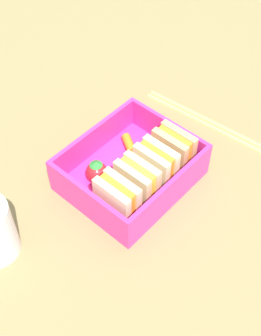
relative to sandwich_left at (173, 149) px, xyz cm
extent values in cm
cube|color=olive|center=(5.67, -2.84, -5.01)|extent=(120.00, 120.00, 2.00)
cube|color=#E22E93|center=(5.67, -2.84, -3.41)|extent=(16.92, 14.42, 1.20)
cube|color=#E22E93|center=(5.67, 4.07, -0.58)|extent=(16.92, 0.60, 4.46)
cube|color=#E22E93|center=(5.67, -9.75, -0.58)|extent=(16.92, 0.60, 4.46)
cube|color=#E22E93|center=(-2.49, -2.84, -0.58)|extent=(0.60, 13.22, 4.46)
cube|color=#E22E93|center=(13.83, -2.84, -0.58)|extent=(0.60, 13.22, 4.46)
cube|color=tan|center=(-0.99, 0.00, 0.00)|extent=(0.99, 5.68, 5.63)
cube|color=orange|center=(0.00, 0.00, 0.00)|extent=(0.99, 5.23, 5.18)
cube|color=tan|center=(0.99, 0.00, 0.00)|extent=(0.99, 5.68, 5.63)
cube|color=beige|center=(2.79, 0.00, 0.00)|extent=(0.99, 5.68, 5.63)
cube|color=orange|center=(3.78, 0.00, 0.00)|extent=(0.99, 5.23, 5.18)
cube|color=beige|center=(4.77, 0.00, 0.00)|extent=(0.99, 5.68, 5.63)
cube|color=#D6BB85|center=(6.57, 0.00, 0.00)|extent=(0.99, 5.68, 5.63)
cube|color=yellow|center=(7.56, 0.00, 0.00)|extent=(0.99, 5.23, 5.18)
cube|color=#D6BB85|center=(8.55, 0.00, 0.00)|extent=(0.99, 5.68, 5.63)
cube|color=beige|center=(10.35, 0.00, 0.00)|extent=(0.99, 5.68, 5.63)
cube|color=orange|center=(11.34, 0.00, 0.00)|extent=(0.99, 5.23, 5.18)
cube|color=beige|center=(12.33, 0.00, 0.00)|extent=(0.99, 5.68, 5.63)
cylinder|color=orange|center=(2.03, -6.29, -2.16)|extent=(3.07, 3.94, 1.31)
sphere|color=red|center=(9.24, -5.81, -1.34)|extent=(2.94, 2.94, 2.94)
cone|color=#2B8836|center=(9.24, -5.81, 0.43)|extent=(1.77, 1.77, 0.60)
cylinder|color=#DAB164|center=(-11.41, -2.03, -3.66)|extent=(2.32, 21.30, 0.70)
cylinder|color=#DAB164|center=(-10.48, -1.96, -3.66)|extent=(2.32, 21.30, 0.70)
camera|label=1|loc=(36.19, 24.44, 47.43)|focal=50.00mm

